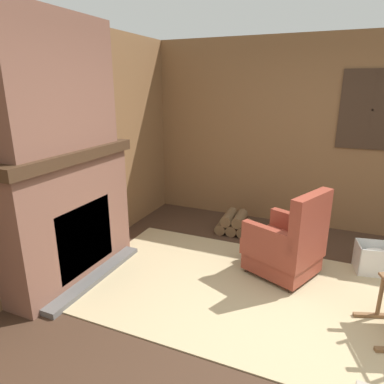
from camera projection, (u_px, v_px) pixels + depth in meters
ground_plane at (288, 330)px, 2.91m from camera, size 14.00×14.00×0.00m
wood_panel_wall_left at (46, 154)px, 3.46m from camera, size 0.06×5.54×2.65m
wood_panel_wall_back at (324, 135)px, 4.70m from camera, size 5.54×0.09×2.65m
fireplace_hearth at (71, 216)px, 3.56m from camera, size 0.59×1.65×1.39m
chimney_breast at (55, 83)px, 3.17m from camera, size 0.34×1.36×1.24m
area_rug at (245, 291)px, 3.46m from camera, size 3.39×2.01×0.01m
armchair at (287, 246)px, 3.64m from camera, size 0.87×0.84×0.99m
firewood_stack at (234, 223)px, 4.83m from camera, size 0.49×0.45×0.28m
laundry_basket at (376, 259)px, 3.76m from camera, size 0.45×0.37×0.33m
oil_lamp_vase at (35, 146)px, 3.09m from camera, size 0.11×0.11×0.24m
storage_case at (98, 136)px, 3.88m from camera, size 0.16×0.24×0.12m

